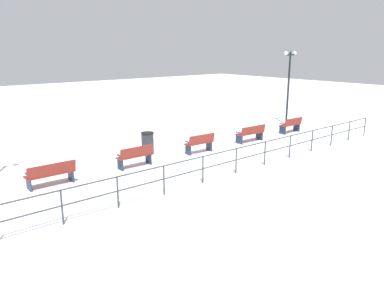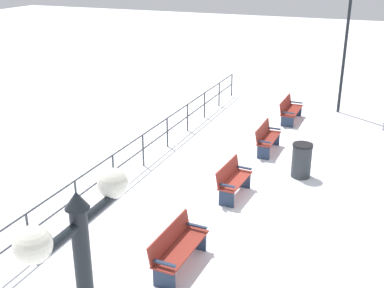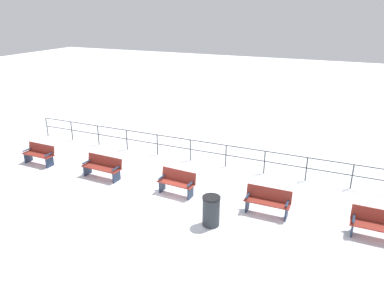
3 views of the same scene
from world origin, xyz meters
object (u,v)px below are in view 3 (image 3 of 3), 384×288
bench_nearest (39,154)px  trash_bin (211,211)px  bench_third (177,182)px  bench_fourth (268,201)px  bench_second (102,167)px  bench_fifth (380,225)px

bench_nearest → trash_bin: trash_bin is taller
bench_nearest → trash_bin: (1.48, 8.67, 0.04)m
trash_bin → bench_third: bearing=-126.8°
bench_fourth → trash_bin: size_ratio=1.52×
bench_second → bench_fourth: size_ratio=1.12×
bench_second → bench_fourth: bearing=91.4°
bench_fourth → trash_bin: 2.03m
bench_fourth → bench_third: bearing=-90.6°
bench_third → trash_bin: bearing=56.7°
bench_fourth → bench_fifth: bearing=89.5°
bench_third → trash_bin: size_ratio=1.44×
bench_nearest → trash_bin: 8.80m
bench_nearest → bench_fourth: (0.10, 10.15, 0.01)m
bench_third → bench_fourth: bench_third is taller
bench_third → bench_fourth: (0.04, 3.38, 0.00)m
bench_second → bench_nearest: bearing=-87.9°
bench_nearest → trash_bin: bearing=81.6°
trash_bin → bench_fourth: bearing=133.2°
trash_bin → bench_second: bearing=-105.6°
bench_nearest → bench_second: 3.38m
bench_second → bench_fifth: size_ratio=1.02×
bench_nearest → bench_fourth: bench_fourth is taller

